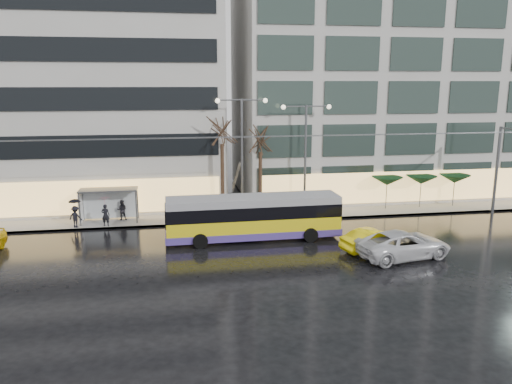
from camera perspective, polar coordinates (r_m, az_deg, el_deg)
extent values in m
plane|color=black|center=(28.79, -2.59, -8.61)|extent=(140.00, 140.00, 0.00)
cube|color=gray|center=(42.28, -2.17, -1.64)|extent=(80.00, 10.00, 0.15)
cube|color=slate|center=(37.54, -1.21, -3.44)|extent=(80.00, 0.10, 0.15)
cube|color=#A9A8A2|center=(47.49, -25.76, 12.20)|extent=(34.00, 14.00, 22.00)
cube|color=#A9A8A2|center=(50.83, 16.96, 14.50)|extent=(32.00, 14.00, 25.00)
cube|color=gold|center=(33.36, -0.31, -3.81)|extent=(11.50, 2.55, 1.43)
cube|color=#493687|center=(33.50, -0.30, -4.60)|extent=(11.54, 2.59, 0.48)
cube|color=black|center=(33.09, -0.31, -2.06)|extent=(11.52, 2.57, 0.86)
cube|color=gray|center=(32.93, -0.31, -0.94)|extent=(11.50, 2.55, 0.48)
cube|color=black|center=(34.55, 9.15, -1.85)|extent=(0.09, 2.20, 1.24)
cube|color=black|center=(32.66, -10.32, -2.72)|extent=(0.09, 2.20, 1.24)
cylinder|color=black|center=(35.40, 5.17, -3.79)|extent=(0.96, 0.35, 0.96)
cylinder|color=black|center=(33.20, 6.26, -4.92)|extent=(0.96, 0.35, 0.96)
cylinder|color=black|center=(34.25, -6.66, -4.38)|extent=(0.96, 0.35, 0.96)
cylinder|color=black|center=(31.97, -6.38, -5.60)|extent=(0.96, 0.35, 0.96)
cylinder|color=#595B60|center=(33.37, -2.20, 1.66)|extent=(0.11, 3.55, 2.51)
cylinder|color=#595B60|center=(33.83, -2.31, 1.81)|extent=(0.11, 3.55, 2.51)
cylinder|color=#595B60|center=(43.78, 25.79, 2.19)|extent=(0.24, 0.24, 7.00)
cylinder|color=#595B60|center=(32.90, -2.17, 6.25)|extent=(42.00, 0.04, 0.04)
cylinder|color=#595B60|center=(33.39, -2.28, 6.34)|extent=(42.00, 0.04, 0.04)
cube|color=#595B60|center=(38.30, -16.52, 0.25)|extent=(4.20, 1.60, 0.12)
cube|color=silver|center=(39.25, -16.29, -1.32)|extent=(4.00, 0.05, 2.20)
cube|color=white|center=(38.89, -19.41, -1.66)|extent=(0.10, 1.40, 2.20)
cylinder|color=#595B60|center=(38.21, -19.51, -1.91)|extent=(0.10, 0.10, 2.40)
cylinder|color=#595B60|center=(39.55, -19.17, -1.41)|extent=(0.10, 0.10, 2.40)
cylinder|color=#595B60|center=(37.69, -13.52, -1.72)|extent=(0.10, 0.10, 2.40)
cylinder|color=#595B60|center=(39.05, -13.38, -1.22)|extent=(0.10, 0.10, 2.40)
cylinder|color=#595B60|center=(38.27, -1.62, 3.87)|extent=(0.18, 0.18, 9.00)
cylinder|color=#595B60|center=(37.76, -3.03, 10.45)|extent=(1.80, 0.10, 0.10)
cylinder|color=#595B60|center=(38.00, -0.29, 10.48)|extent=(1.80, 0.10, 0.10)
sphere|color=#FFF2CC|center=(37.67, -4.41, 10.35)|extent=(0.36, 0.36, 0.36)
sphere|color=#FFF2CC|center=(38.16, 1.07, 10.41)|extent=(0.36, 0.36, 0.36)
cylinder|color=#595B60|center=(39.29, 5.64, 3.67)|extent=(0.18, 0.18, 8.50)
cylinder|color=#595B60|center=(38.66, 4.47, 9.73)|extent=(1.80, 0.10, 0.10)
cylinder|color=#595B60|center=(39.13, 7.07, 9.71)|extent=(1.80, 0.10, 0.10)
sphere|color=#FFF2CC|center=(38.46, 3.15, 9.67)|extent=(0.36, 0.36, 0.36)
sphere|color=#FFF2CC|center=(39.39, 8.34, 9.62)|extent=(0.36, 0.36, 0.36)
cylinder|color=black|center=(38.58, -3.85, 1.36)|extent=(0.28, 0.28, 5.60)
cylinder|color=black|center=(39.24, 0.49, 1.05)|extent=(0.28, 0.28, 4.90)
cylinder|color=#595B60|center=(42.38, 14.66, -0.37)|extent=(0.06, 0.06, 2.20)
cone|color=black|center=(42.14, 14.75, 1.22)|extent=(2.50, 2.50, 0.70)
cylinder|color=#595B60|center=(43.68, 18.26, -0.22)|extent=(0.06, 0.06, 2.20)
cone|color=black|center=(43.45, 18.37, 1.32)|extent=(2.50, 2.50, 0.70)
cylinder|color=#595B60|center=(45.14, 21.64, -0.08)|extent=(0.06, 0.06, 2.20)
cone|color=black|center=(44.92, 21.76, 1.41)|extent=(2.50, 2.50, 0.70)
imported|color=yellow|center=(32.06, 13.38, -5.39)|extent=(4.53, 2.50, 1.41)
imported|color=silver|center=(31.36, 16.47, -5.77)|extent=(6.24, 3.75, 1.62)
imported|color=black|center=(37.63, -16.82, -2.55)|extent=(0.64, 0.47, 1.62)
imported|color=#D4466B|center=(37.41, -16.90, -1.15)|extent=(1.10, 1.12, 0.88)
imported|color=black|center=(38.98, -15.08, -1.99)|extent=(0.77, 0.61, 1.54)
imported|color=black|center=(37.97, -19.93, -2.67)|extent=(1.16, 0.94, 1.56)
imported|color=black|center=(37.74, -20.03, -1.25)|extent=(1.08, 1.08, 0.72)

